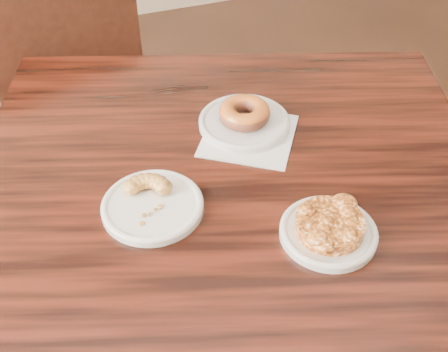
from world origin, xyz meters
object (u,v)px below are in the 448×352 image
object	(u,v)px
apple_fritter	(330,222)
cruller_fragment	(152,198)
glazed_donut	(245,113)
cafe_table	(229,317)
chair_far	(55,103)

from	to	relation	value
apple_fritter	cruller_fragment	world-z (taller)	apple_fritter
glazed_donut	cruller_fragment	size ratio (longest dim) A/B	0.97
cafe_table	cruller_fragment	world-z (taller)	cruller_fragment
cafe_table	cruller_fragment	bearing A→B (deg)	-165.12
chair_far	cruller_fragment	size ratio (longest dim) A/B	8.79
apple_fritter	chair_far	bearing A→B (deg)	110.49
cafe_table	cruller_fragment	size ratio (longest dim) A/B	9.09
chair_far	cruller_fragment	bearing A→B (deg)	77.86
glazed_donut	cruller_fragment	bearing A→B (deg)	-144.92
cafe_table	cruller_fragment	distance (m)	0.42
apple_fritter	glazed_donut	bearing A→B (deg)	94.16
chair_far	cruller_fragment	distance (m)	0.89
chair_far	apple_fritter	world-z (taller)	chair_far
glazed_donut	apple_fritter	distance (m)	0.31
chair_far	glazed_donut	size ratio (longest dim) A/B	9.07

